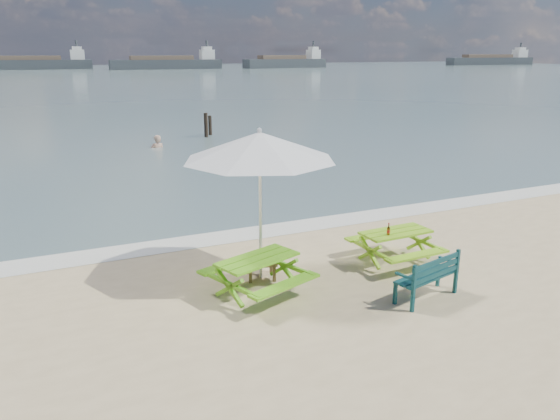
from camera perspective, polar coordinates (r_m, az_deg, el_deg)
name	(u,v)px	position (r m, az deg, el deg)	size (l,w,h in m)	color
sea	(57,79)	(91.94, -22.25, 12.60)	(300.00, 300.00, 0.00)	slate
foam_strip	(271,230)	(13.03, -0.99, -2.14)	(22.00, 0.90, 0.01)	silver
picnic_table_left	(258,277)	(9.60, -2.34, -7.02)	(1.90, 2.00, 0.69)	#5EAC1A
picnic_table_right	(395,248)	(11.23, 11.91, -3.87)	(1.47, 1.62, 0.67)	#7EBA1C
park_bench	(426,285)	(9.83, 15.00, -7.60)	(1.33, 0.71, 0.78)	#0D3438
side_table	(261,268)	(10.35, -2.01, -6.08)	(0.69, 0.69, 0.36)	brown
patio_umbrella	(260,146)	(9.71, -2.14, 6.68)	(3.44, 3.44, 2.76)	silver
beer_bottle	(388,231)	(10.84, 11.26, -2.18)	(0.06, 0.06, 0.24)	brown
swimmer	(158,155)	(25.05, -12.65, 5.62)	(0.68, 0.47, 1.80)	tan
mooring_pilings	(208,127)	(27.73, -7.56, 8.58)	(0.58, 0.78, 1.40)	black
cargo_ships	(272,63)	(140.91, -0.88, 15.14)	(150.35, 18.89, 4.40)	#33383C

